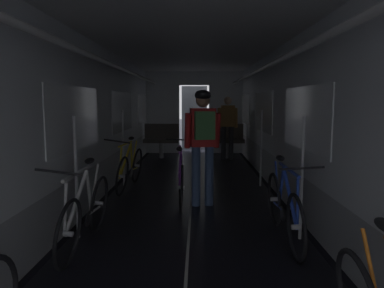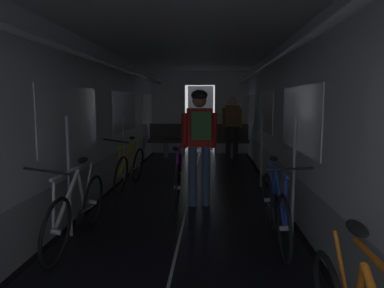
{
  "view_description": "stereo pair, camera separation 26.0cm",
  "coord_description": "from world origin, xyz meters",
  "px_view_note": "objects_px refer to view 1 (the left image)",
  "views": [
    {
      "loc": [
        0.1,
        -1.88,
        1.56
      ],
      "look_at": [
        0.0,
        4.71,
        0.78
      ],
      "focal_mm": 33.72,
      "sensor_mm": 36.0,
      "label": 1
    },
    {
      "loc": [
        0.36,
        -1.87,
        1.56
      ],
      "look_at": [
        0.0,
        4.71,
        0.78
      ],
      "focal_mm": 33.72,
      "sensor_mm": 36.0,
      "label": 2
    }
  ],
  "objects_px": {
    "bicycle_white": "(85,212)",
    "bicycle_blue": "(284,207)",
    "bench_seat_far_left": "(161,137)",
    "person_standing_near_bench": "(228,124)",
    "person_cyclist_aisle": "(203,135)",
    "bench_seat_far_right": "(226,138)",
    "bicycle_yellow": "(130,168)",
    "bicycle_purple_in_aisle": "(181,177)"
  },
  "relations": [
    {
      "from": "bicycle_white",
      "to": "bench_seat_far_left",
      "type": "bearing_deg",
      "value": 88.15
    },
    {
      "from": "bicycle_yellow",
      "to": "bench_seat_far_right",
      "type": "bearing_deg",
      "value": 60.92
    },
    {
      "from": "bench_seat_far_left",
      "to": "bicycle_yellow",
      "type": "xyz_separation_m",
      "value": [
        -0.21,
        -3.61,
        -0.19
      ]
    },
    {
      "from": "bench_seat_far_left",
      "to": "bicycle_yellow",
      "type": "relative_size",
      "value": 0.58
    },
    {
      "from": "bicycle_purple_in_aisle",
      "to": "bicycle_white",
      "type": "bearing_deg",
      "value": -117.57
    },
    {
      "from": "bicycle_yellow",
      "to": "bench_seat_far_left",
      "type": "bearing_deg",
      "value": 86.71
    },
    {
      "from": "bench_seat_far_left",
      "to": "bicycle_blue",
      "type": "height_order",
      "value": "bench_seat_far_left"
    },
    {
      "from": "bicycle_white",
      "to": "person_cyclist_aisle",
      "type": "relative_size",
      "value": 0.98
    },
    {
      "from": "bicycle_blue",
      "to": "bicycle_purple_in_aisle",
      "type": "xyz_separation_m",
      "value": [
        -1.23,
        1.6,
        0.0
      ]
    },
    {
      "from": "bench_seat_far_left",
      "to": "person_cyclist_aisle",
      "type": "bearing_deg",
      "value": -76.94
    },
    {
      "from": "bench_seat_far_right",
      "to": "bicycle_blue",
      "type": "xyz_separation_m",
      "value": [
        0.18,
        -6.0,
        -0.18
      ]
    },
    {
      "from": "person_cyclist_aisle",
      "to": "person_standing_near_bench",
      "type": "xyz_separation_m",
      "value": [
        0.72,
        4.3,
        -0.1
      ]
    },
    {
      "from": "bicycle_blue",
      "to": "bench_seat_far_left",
      "type": "bearing_deg",
      "value": 108.22
    },
    {
      "from": "bench_seat_far_right",
      "to": "bicycle_blue",
      "type": "bearing_deg",
      "value": -88.31
    },
    {
      "from": "person_cyclist_aisle",
      "to": "bench_seat_far_left",
      "type": "bearing_deg",
      "value": 103.06
    },
    {
      "from": "bench_seat_far_left",
      "to": "bench_seat_far_right",
      "type": "relative_size",
      "value": 1.0
    },
    {
      "from": "person_cyclist_aisle",
      "to": "bicycle_white",
      "type": "bearing_deg",
      "value": -129.78
    },
    {
      "from": "person_cyclist_aisle",
      "to": "bicycle_yellow",
      "type": "bearing_deg",
      "value": 140.5
    },
    {
      "from": "bench_seat_far_right",
      "to": "person_cyclist_aisle",
      "type": "xyz_separation_m",
      "value": [
        -0.72,
        -4.67,
        0.5
      ]
    },
    {
      "from": "bicycle_white",
      "to": "bicycle_blue",
      "type": "bearing_deg",
      "value": 5.55
    },
    {
      "from": "bench_seat_far_left",
      "to": "bicycle_purple_in_aisle",
      "type": "height_order",
      "value": "bench_seat_far_left"
    },
    {
      "from": "bicycle_yellow",
      "to": "bicycle_white",
      "type": "relative_size",
      "value": 1.0
    },
    {
      "from": "bicycle_yellow",
      "to": "bicycle_purple_in_aisle",
      "type": "height_order",
      "value": "bicycle_yellow"
    },
    {
      "from": "bench_seat_far_left",
      "to": "person_standing_near_bench",
      "type": "xyz_separation_m",
      "value": [
        1.8,
        -0.38,
        0.41
      ]
    },
    {
      "from": "bench_seat_far_right",
      "to": "person_cyclist_aisle",
      "type": "relative_size",
      "value": 0.57
    },
    {
      "from": "bench_seat_far_left",
      "to": "person_cyclist_aisle",
      "type": "relative_size",
      "value": 0.57
    },
    {
      "from": "bench_seat_far_right",
      "to": "person_standing_near_bench",
      "type": "height_order",
      "value": "person_standing_near_bench"
    },
    {
      "from": "bench_seat_far_right",
      "to": "bicycle_purple_in_aisle",
      "type": "distance_m",
      "value": 4.54
    },
    {
      "from": "person_standing_near_bench",
      "to": "bicycle_white",
      "type": "bearing_deg",
      "value": -108.93
    },
    {
      "from": "bench_seat_far_left",
      "to": "bicycle_blue",
      "type": "relative_size",
      "value": 0.58
    },
    {
      "from": "person_cyclist_aisle",
      "to": "bicycle_purple_in_aisle",
      "type": "xyz_separation_m",
      "value": [
        -0.34,
        0.26,
        -0.69
      ]
    },
    {
      "from": "bench_seat_far_left",
      "to": "bicycle_white",
      "type": "relative_size",
      "value": 0.58
    },
    {
      "from": "bench_seat_far_right",
      "to": "bicycle_white",
      "type": "relative_size",
      "value": 0.58
    },
    {
      "from": "bench_seat_far_right",
      "to": "person_standing_near_bench",
      "type": "xyz_separation_m",
      "value": [
        0.0,
        -0.38,
        0.41
      ]
    },
    {
      "from": "bicycle_white",
      "to": "person_standing_near_bench",
      "type": "xyz_separation_m",
      "value": [
        2.0,
        5.84,
        0.59
      ]
    },
    {
      "from": "bench_seat_far_left",
      "to": "bicycle_yellow",
      "type": "distance_m",
      "value": 3.62
    },
    {
      "from": "bicycle_yellow",
      "to": "bicycle_blue",
      "type": "bearing_deg",
      "value": -47.64
    },
    {
      "from": "bench_seat_far_right",
      "to": "bicycle_blue",
      "type": "height_order",
      "value": "bench_seat_far_right"
    },
    {
      "from": "bicycle_blue",
      "to": "bicycle_white",
      "type": "xyz_separation_m",
      "value": [
        -2.18,
        -0.21,
        -0.0
      ]
    },
    {
      "from": "bench_seat_far_right",
      "to": "person_standing_near_bench",
      "type": "relative_size",
      "value": 0.58
    },
    {
      "from": "bicycle_white",
      "to": "person_standing_near_bench",
      "type": "distance_m",
      "value": 6.2
    },
    {
      "from": "bicycle_white",
      "to": "person_cyclist_aisle",
      "type": "xyz_separation_m",
      "value": [
        1.28,
        1.54,
        0.69
      ]
    }
  ]
}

